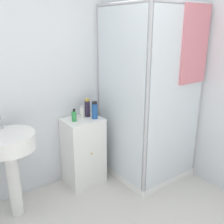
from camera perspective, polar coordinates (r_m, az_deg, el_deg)
wall_back at (r=2.92m, az=-16.58°, el=5.99°), size 6.40×0.06×2.50m
shower_enclosure at (r=3.26m, az=8.10°, el=-4.22°), size 0.89×0.92×2.07m
vanity_cabinet at (r=3.19m, az=-6.24°, el=-8.40°), size 0.44×0.37×0.81m
sink at (r=2.68m, az=-21.37°, el=-7.97°), size 0.50×0.50×1.01m
soap_dispenser at (r=2.96m, az=-8.26°, el=-0.88°), size 0.06×0.06×0.14m
shampoo_bottle_tall_black at (r=3.08m, az=-5.39°, el=0.88°), size 0.06×0.06×0.21m
shampoo_bottle_blue at (r=3.00m, az=-3.79°, el=0.35°), size 0.07×0.07×0.20m
lotion_bottle_white at (r=3.06m, az=-6.57°, el=-0.15°), size 0.05×0.05×0.14m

